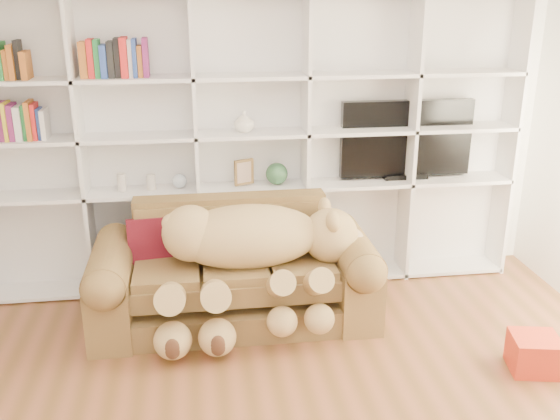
{
  "coord_description": "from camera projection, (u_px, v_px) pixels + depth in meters",
  "views": [
    {
      "loc": [
        -0.46,
        -2.57,
        2.4
      ],
      "look_at": [
        0.14,
        1.63,
        0.88
      ],
      "focal_mm": 40.0,
      "sensor_mm": 36.0,
      "label": 1
    }
  ],
  "objects": [
    {
      "name": "tv",
      "position": [
        406.0,
        140.0,
        5.23
      ],
      "size": [
        1.12,
        0.18,
        0.66
      ],
      "color": "black",
      "rests_on": "bookshelf"
    },
    {
      "name": "figurine_short",
      "position": [
        151.0,
        182.0,
        5.0
      ],
      "size": [
        0.09,
        0.09,
        0.12
      ],
      "primitive_type": "cylinder",
      "rotation": [
        0.0,
        0.0,
        0.3
      ],
      "color": "beige",
      "rests_on": "bookshelf"
    },
    {
      "name": "snow_globe",
      "position": [
        179.0,
        181.0,
        5.03
      ],
      "size": [
        0.12,
        0.12,
        0.12
      ],
      "primitive_type": "sphere",
      "color": "silver",
      "rests_on": "bookshelf"
    },
    {
      "name": "throw_pillow",
      "position": [
        151.0,
        240.0,
        4.67
      ],
      "size": [
        0.36,
        0.23,
        0.35
      ],
      "primitive_type": "cube",
      "rotation": [
        -0.24,
        0.0,
        0.13
      ],
      "color": "#5A0F22",
      "rests_on": "sofa"
    },
    {
      "name": "bookshelf",
      "position": [
        221.0,
        132.0,
        5.0
      ],
      "size": [
        4.43,
        0.35,
        2.4
      ],
      "color": "white",
      "rests_on": "floor"
    },
    {
      "name": "teddy_bear",
      "position": [
        250.0,
        252.0,
        4.47
      ],
      "size": [
        1.57,
        0.86,
        0.91
      ],
      "rotation": [
        0.0,
        0.0,
        0.05
      ],
      "color": "tan",
      "rests_on": "sofa"
    },
    {
      "name": "shelf_vase",
      "position": [
        244.0,
        121.0,
        4.94
      ],
      "size": [
        0.2,
        0.2,
        0.17
      ],
      "primitive_type": "imported",
      "rotation": [
        0.0,
        0.0,
        0.29
      ],
      "color": "silver",
      "rests_on": "bookshelf"
    },
    {
      "name": "green_vase",
      "position": [
        277.0,
        174.0,
        5.12
      ],
      "size": [
        0.18,
        0.18,
        0.18
      ],
      "primitive_type": "sphere",
      "color": "#2F5C37",
      "rests_on": "bookshelf"
    },
    {
      "name": "figurine_tall",
      "position": [
        122.0,
        182.0,
        4.96
      ],
      "size": [
        0.09,
        0.09,
        0.14
      ],
      "primitive_type": "cylinder",
      "rotation": [
        0.0,
        0.0,
        -0.38
      ],
      "color": "beige",
      "rests_on": "bookshelf"
    },
    {
      "name": "sofa",
      "position": [
        234.0,
        278.0,
        4.71
      ],
      "size": [
        2.09,
        0.9,
        0.88
      ],
      "color": "brown",
      "rests_on": "floor"
    },
    {
      "name": "gift_box",
      "position": [
        534.0,
        353.0,
        4.12
      ],
      "size": [
        0.35,
        0.34,
        0.24
      ],
      "primitive_type": "cube",
      "rotation": [
        0.0,
        0.0,
        -0.2
      ],
      "color": "red",
      "rests_on": "floor"
    },
    {
      "name": "picture_frame",
      "position": [
        244.0,
        172.0,
        5.08
      ],
      "size": [
        0.17,
        0.09,
        0.21
      ],
      "primitive_type": "cube",
      "rotation": [
        0.0,
        0.0,
        0.4
      ],
      "color": "brown",
      "rests_on": "bookshelf"
    },
    {
      "name": "wall_back",
      "position": [
        249.0,
        122.0,
        5.14
      ],
      "size": [
        5.0,
        0.02,
        2.7
      ],
      "primitive_type": "cube",
      "color": "white",
      "rests_on": "floor"
    }
  ]
}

